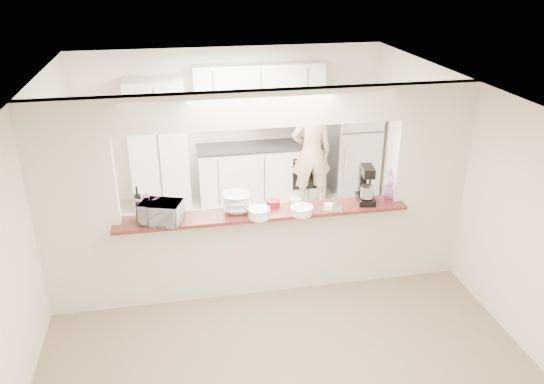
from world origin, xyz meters
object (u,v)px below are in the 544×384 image
object	(u,v)px
person	(311,153)
stand_mixer	(366,186)
toaster_oven	(161,212)
refrigerator	(354,145)

from	to	relation	value
person	stand_mixer	bearing A→B (deg)	93.76
toaster_oven	refrigerator	bearing A→B (deg)	59.31
toaster_oven	stand_mixer	world-z (taller)	stand_mixer
toaster_oven	stand_mixer	size ratio (longest dim) A/B	0.96
person	refrigerator	bearing A→B (deg)	-155.15
stand_mixer	toaster_oven	bearing A→B (deg)	-177.79
toaster_oven	stand_mixer	distance (m)	2.41
person	toaster_oven	bearing A→B (deg)	48.07
refrigerator	person	size ratio (longest dim) A/B	0.95
refrigerator	stand_mixer	bearing A→B (deg)	-106.71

